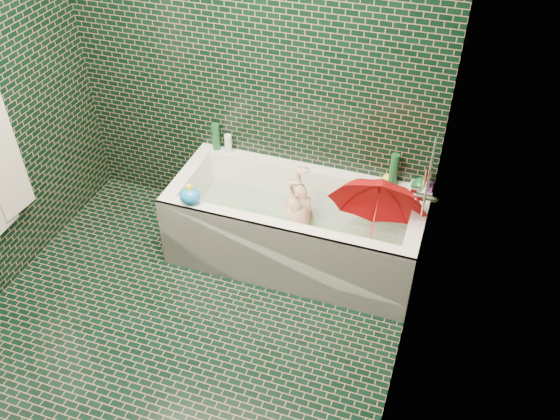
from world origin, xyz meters
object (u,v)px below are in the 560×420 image
(umbrella, at_px, (374,219))
(rubber_duck, at_px, (390,177))
(child, at_px, (301,226))
(bathtub, at_px, (295,234))
(bath_toy, at_px, (190,196))

(umbrella, relative_size, rubber_duck, 5.41)
(child, height_order, rubber_duck, rubber_duck)
(bathtub, relative_size, rubber_duck, 15.46)
(umbrella, height_order, bath_toy, umbrella)
(bathtub, distance_m, child, 0.11)
(child, bearing_deg, rubber_duck, 131.75)
(bathtub, distance_m, umbrella, 0.65)
(child, xyz_separation_m, bath_toy, (-0.67, -0.28, 0.30))
(rubber_duck, height_order, bath_toy, bath_toy)
(bath_toy, bearing_deg, child, 47.35)
(child, distance_m, bath_toy, 0.79)
(bathtub, height_order, bath_toy, bath_toy)
(bathtub, xyz_separation_m, child, (0.05, -0.01, 0.10))
(bathtub, relative_size, child, 2.02)
(bathtub, distance_m, rubber_duck, 0.76)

